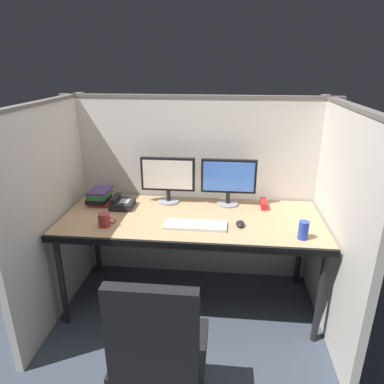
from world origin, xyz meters
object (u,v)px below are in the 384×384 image
desk_phone (122,203)px  keyboard_main (196,225)px  red_stapler (263,204)px  soda_can (303,230)px  desk (191,224)px  computer_mouse (240,224)px  office_chair (161,375)px  coffee_mug (105,220)px  monitor_right (229,179)px  book_stack (100,196)px  monitor_left (168,177)px

desk_phone → keyboard_main: bearing=-25.1°
red_stapler → soda_can: soda_can is taller
desk → computer_mouse: (0.35, -0.10, 0.07)m
office_chair → coffee_mug: bearing=127.8°
keyboard_main → coffee_mug: coffee_mug is taller
desk_phone → office_chair: bearing=-66.3°
monitor_right → office_chair: bearing=-103.2°
coffee_mug → soda_can: bearing=-2.0°
book_stack → soda_can: size_ratio=1.82×
coffee_mug → book_stack: bearing=113.6°
monitor_right → red_stapler: bearing=-4.8°
office_chair → soda_can: (0.80, 0.80, 0.44)m
monitor_left → soda_can: monitor_left is taller
office_chair → red_stapler: bearing=70.7°
keyboard_main → red_stapler: 0.64m
office_chair → desk_phone: size_ratio=5.13×
office_chair → red_stapler: 1.48m
keyboard_main → desk_phone: 0.67m
monitor_left → keyboard_main: size_ratio=1.00×
office_chair → soda_can: 1.21m
monitor_right → coffee_mug: bearing=-150.6°
desk → keyboard_main: bearing=-72.2°
soda_can → desk_phone: size_ratio=0.64×
desk → monitor_right: (0.26, 0.28, 0.27)m
desk → red_stapler: bearing=25.4°
book_stack → red_stapler: (1.31, 0.05, -0.03)m
computer_mouse → book_stack: (-1.12, 0.31, 0.04)m
desk → monitor_right: monitor_right is taller
red_stapler → coffee_mug: bearing=-158.1°
book_stack → coffee_mug: size_ratio=1.76×
desk_phone → computer_mouse: bearing=-14.7°
monitor_right → desk_phone: 0.86m
monitor_right → keyboard_main: monitor_right is taller
monitor_left → red_stapler: monitor_left is taller
red_stapler → monitor_left: bearing=177.9°
desk_phone → soda_can: bearing=-16.4°
desk → desk_phone: desk_phone is taller
monitor_right → desk_phone: size_ratio=2.26×
monitor_left → desk_phone: bearing=-157.9°
desk → keyboard_main: keyboard_main is taller
desk_phone → desk: bearing=-14.3°
monitor_left → red_stapler: bearing=-2.1°
office_chair → desk_phone: 1.35m
coffee_mug → red_stapler: bearing=21.9°
coffee_mug → soda_can: size_ratio=1.03×
keyboard_main → red_stapler: (0.50, 0.40, 0.02)m
book_stack → coffee_mug: bearing=-66.4°
office_chair → monitor_right: monitor_right is taller
desk_phone → monitor_right: bearing=9.5°
computer_mouse → desk: bearing=164.7°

